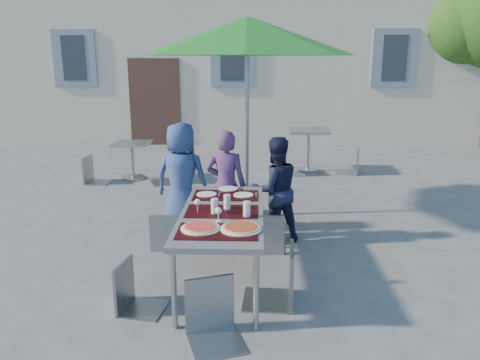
{
  "coord_description": "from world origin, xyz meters",
  "views": [
    {
      "loc": [
        0.63,
        -4.56,
        2.22
      ],
      "look_at": [
        0.44,
        0.69,
        0.84
      ],
      "focal_mm": 35.0,
      "sensor_mm": 36.0,
      "label": 1
    }
  ],
  "objects_px": {
    "pizza_near_right": "(241,228)",
    "chair_2": "(267,208)",
    "child_2": "(275,190)",
    "cafe_table_1": "(308,141)",
    "bg_chair_r_0": "(169,149)",
    "chair_4": "(281,241)",
    "child_0": "(182,178)",
    "chair_0": "(166,209)",
    "chair_5": "(212,276)",
    "child_1": "(226,185)",
    "bg_chair_r_1": "(353,146)",
    "dining_table": "(222,217)",
    "chair_1": "(236,201)",
    "bg_chair_l_0": "(92,154)",
    "cafe_table_0": "(132,155)",
    "bg_chair_l_1": "(289,146)",
    "pizza_near_left": "(201,227)",
    "patio_umbrella": "(247,37)",
    "chair_3": "(132,259)"
  },
  "relations": [
    {
      "from": "pizza_near_right",
      "to": "chair_2",
      "type": "relative_size",
      "value": 0.4
    },
    {
      "from": "chair_2",
      "to": "child_2",
      "type": "bearing_deg",
      "value": 74.25
    },
    {
      "from": "cafe_table_1",
      "to": "bg_chair_r_0",
      "type": "bearing_deg",
      "value": -159.44
    },
    {
      "from": "child_2",
      "to": "bg_chair_r_0",
      "type": "bearing_deg",
      "value": -75.7
    },
    {
      "from": "chair_4",
      "to": "cafe_table_1",
      "type": "bearing_deg",
      "value": 81.31
    },
    {
      "from": "child_0",
      "to": "bg_chair_r_0",
      "type": "height_order",
      "value": "child_0"
    },
    {
      "from": "chair_0",
      "to": "chair_5",
      "type": "bearing_deg",
      "value": -68.5
    },
    {
      "from": "child_1",
      "to": "bg_chair_r_1",
      "type": "height_order",
      "value": "child_1"
    },
    {
      "from": "dining_table",
      "to": "bg_chair_r_1",
      "type": "bearing_deg",
      "value": 64.7
    },
    {
      "from": "dining_table",
      "to": "chair_1",
      "type": "relative_size",
      "value": 2.16
    },
    {
      "from": "child_0",
      "to": "bg_chair_l_0",
      "type": "xyz_separation_m",
      "value": [
        -2.01,
        2.37,
        -0.18
      ]
    },
    {
      "from": "bg_chair_l_0",
      "to": "bg_chair_r_1",
      "type": "height_order",
      "value": "bg_chair_r_1"
    },
    {
      "from": "cafe_table_0",
      "to": "bg_chair_l_1",
      "type": "height_order",
      "value": "bg_chair_l_1"
    },
    {
      "from": "dining_table",
      "to": "bg_chair_l_0",
      "type": "relative_size",
      "value": 2.01
    },
    {
      "from": "chair_2",
      "to": "pizza_near_right",
      "type": "bearing_deg",
      "value": -101.4
    },
    {
      "from": "bg_chair_r_0",
      "to": "child_1",
      "type": "bearing_deg",
      "value": -65.87
    },
    {
      "from": "chair_1",
      "to": "bg_chair_l_0",
      "type": "distance_m",
      "value": 3.78
    },
    {
      "from": "chair_0",
      "to": "bg_chair_r_1",
      "type": "height_order",
      "value": "bg_chair_r_1"
    },
    {
      "from": "chair_1",
      "to": "cafe_table_1",
      "type": "relative_size",
      "value": 1.03
    },
    {
      "from": "child_1",
      "to": "chair_1",
      "type": "xyz_separation_m",
      "value": [
        0.13,
        -0.01,
        -0.19
      ]
    },
    {
      "from": "pizza_near_left",
      "to": "pizza_near_right",
      "type": "bearing_deg",
      "value": 0.4
    },
    {
      "from": "pizza_near_right",
      "to": "patio_umbrella",
      "type": "xyz_separation_m",
      "value": [
        -0.0,
        2.57,
        1.71
      ]
    },
    {
      "from": "patio_umbrella",
      "to": "bg_chair_l_0",
      "type": "xyz_separation_m",
      "value": [
        -2.83,
        1.72,
        -1.94
      ]
    },
    {
      "from": "child_0",
      "to": "chair_4",
      "type": "xyz_separation_m",
      "value": [
        1.18,
        -1.81,
        -0.11
      ]
    },
    {
      "from": "chair_4",
      "to": "bg_chair_r_1",
      "type": "relative_size",
      "value": 1.12
    },
    {
      "from": "pizza_near_left",
      "to": "chair_3",
      "type": "bearing_deg",
      "value": -173.64
    },
    {
      "from": "child_0",
      "to": "bg_chair_l_1",
      "type": "bearing_deg",
      "value": -104.7
    },
    {
      "from": "pizza_near_right",
      "to": "child_2",
      "type": "distance_m",
      "value": 1.67
    },
    {
      "from": "chair_1",
      "to": "bg_chair_r_0",
      "type": "relative_size",
      "value": 0.82
    },
    {
      "from": "child_1",
      "to": "chair_5",
      "type": "xyz_separation_m",
      "value": [
        0.03,
        -2.18,
        -0.14
      ]
    },
    {
      "from": "child_0",
      "to": "cafe_table_1",
      "type": "xyz_separation_m",
      "value": [
        1.99,
        3.45,
        -0.11
      ]
    },
    {
      "from": "chair_4",
      "to": "bg_chair_l_0",
      "type": "height_order",
      "value": "chair_4"
    },
    {
      "from": "bg_chair_l_0",
      "to": "bg_chair_r_0",
      "type": "height_order",
      "value": "bg_chair_r_0"
    },
    {
      "from": "bg_chair_r_1",
      "to": "chair_4",
      "type": "bearing_deg",
      "value": -108.09
    },
    {
      "from": "bg_chair_l_0",
      "to": "bg_chair_r_1",
      "type": "xyz_separation_m",
      "value": [
        4.85,
        0.9,
        0.0
      ]
    },
    {
      "from": "child_0",
      "to": "chair_0",
      "type": "bearing_deg",
      "value": 92.44
    },
    {
      "from": "pizza_near_right",
      "to": "bg_chair_r_0",
      "type": "distance_m",
      "value": 4.62
    },
    {
      "from": "child_0",
      "to": "chair_0",
      "type": "height_order",
      "value": "child_0"
    },
    {
      "from": "child_1",
      "to": "cafe_table_1",
      "type": "xyz_separation_m",
      "value": [
        1.4,
        3.68,
        -0.08
      ]
    },
    {
      "from": "dining_table",
      "to": "chair_2",
      "type": "distance_m",
      "value": 0.92
    },
    {
      "from": "pizza_near_left",
      "to": "child_2",
      "type": "relative_size",
      "value": 0.27
    },
    {
      "from": "pizza_near_left",
      "to": "chair_1",
      "type": "distance_m",
      "value": 1.72
    },
    {
      "from": "chair_3",
      "to": "dining_table",
      "type": "bearing_deg",
      "value": 36.54
    },
    {
      "from": "pizza_near_left",
      "to": "chair_1",
      "type": "xyz_separation_m",
      "value": [
        0.24,
        1.68,
        -0.27
      ]
    },
    {
      "from": "child_1",
      "to": "chair_4",
      "type": "bearing_deg",
      "value": 119.48
    },
    {
      "from": "dining_table",
      "to": "cafe_table_0",
      "type": "distance_m",
      "value": 4.58
    },
    {
      "from": "pizza_near_right",
      "to": "chair_0",
      "type": "distance_m",
      "value": 1.64
    },
    {
      "from": "chair_0",
      "to": "bg_chair_l_0",
      "type": "distance_m",
      "value": 3.53
    },
    {
      "from": "pizza_near_left",
      "to": "chair_0",
      "type": "relative_size",
      "value": 0.42
    },
    {
      "from": "chair_1",
      "to": "bg_chair_r_1",
      "type": "relative_size",
      "value": 0.93
    }
  ]
}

